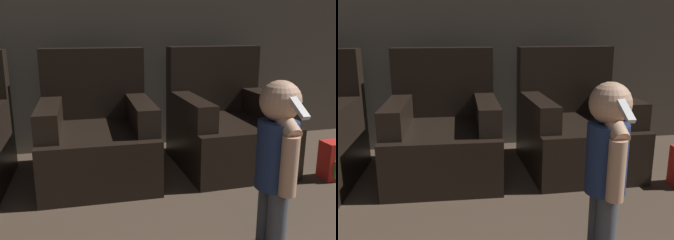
{
  "view_description": "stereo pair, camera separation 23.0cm",
  "coord_description": "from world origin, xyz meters",
  "views": [
    {
      "loc": [
        -0.36,
        0.97,
        1.15
      ],
      "look_at": [
        0.22,
        3.12,
        0.59
      ],
      "focal_mm": 40.0,
      "sensor_mm": 36.0,
      "label": 1
    },
    {
      "loc": [
        -0.13,
        0.92,
        1.15
      ],
      "look_at": [
        0.22,
        3.12,
        0.59
      ],
      "focal_mm": 40.0,
      "sensor_mm": 36.0,
      "label": 2
    }
  ],
  "objects": [
    {
      "name": "person_toddler",
      "position": [
        0.61,
        2.51,
        0.53
      ],
      "size": [
        0.2,
        0.35,
        0.9
      ],
      "rotation": [
        0.0,
        0.0,
        -1.62
      ],
      "color": "#474C56",
      "rests_on": "ground_plane"
    },
    {
      "name": "wall_back",
      "position": [
        0.0,
        4.5,
        1.3
      ],
      "size": [
        8.4,
        0.05,
        2.6
      ],
      "color": "#51493F",
      "rests_on": "ground_plane"
    },
    {
      "name": "armchair_middle",
      "position": [
        -0.17,
        3.8,
        0.32
      ],
      "size": [
        0.86,
        0.94,
        0.98
      ],
      "rotation": [
        0.0,
        0.0,
        -0.03
      ],
      "color": "black",
      "rests_on": "ground_plane"
    },
    {
      "name": "armchair_right",
      "position": [
        0.9,
        3.8,
        0.32
      ],
      "size": [
        0.84,
        0.93,
        0.98
      ],
      "rotation": [
        0.0,
        0.0,
        0.01
      ],
      "color": "black",
      "rests_on": "ground_plane"
    }
  ]
}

